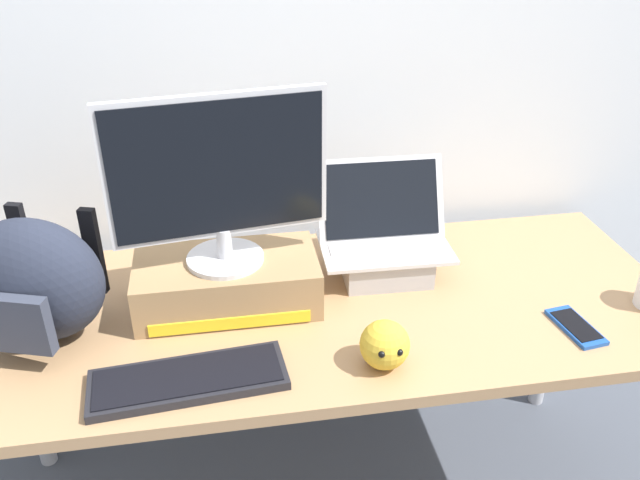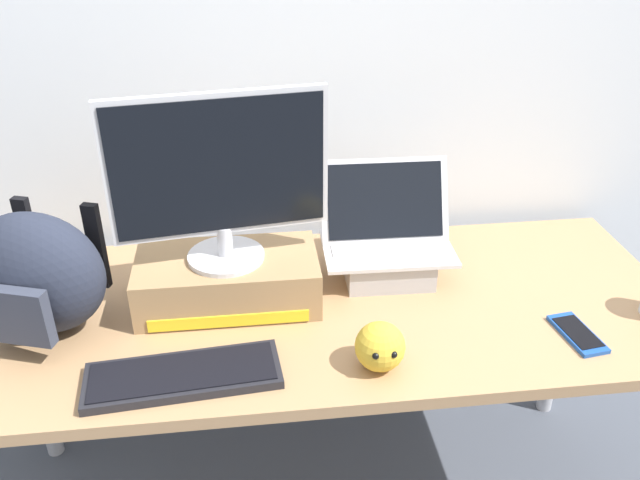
{
  "view_description": "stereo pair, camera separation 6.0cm",
  "coord_description": "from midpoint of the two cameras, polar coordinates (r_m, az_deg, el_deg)",
  "views": [
    {
      "loc": [
        -0.22,
        -1.31,
        1.64
      ],
      "look_at": [
        0.0,
        0.0,
        0.89
      ],
      "focal_mm": 36.99,
      "sensor_mm": 36.0,
      "label": 1
    },
    {
      "loc": [
        -0.16,
        -1.32,
        1.64
      ],
      "look_at": [
        0.0,
        0.0,
        0.89
      ],
      "focal_mm": 36.99,
      "sensor_mm": 36.0,
      "label": 2
    }
  ],
  "objects": [
    {
      "name": "plush_toy",
      "position": [
        1.41,
        4.39,
        -9.04
      ],
      "size": [
        0.11,
        0.11,
        0.11
      ],
      "color": "gold",
      "rests_on": "desk"
    },
    {
      "name": "desktop_monitor",
      "position": [
        1.48,
        -9.89,
        5.2
      ],
      "size": [
        0.49,
        0.18,
        0.4
      ],
      "rotation": [
        0.0,
        0.0,
        0.14
      ],
      "color": "silver",
      "rests_on": "toner_box_yellow"
    },
    {
      "name": "messenger_backpack",
      "position": [
        1.58,
        -24.58,
        -3.28
      ],
      "size": [
        0.37,
        0.31,
        0.29
      ],
      "rotation": [
        0.0,
        0.0,
        -0.32
      ],
      "color": "#232838",
      "rests_on": "desk"
    },
    {
      "name": "back_wall",
      "position": [
        1.82,
        -3.52,
        18.46
      ],
      "size": [
        7.0,
        0.1,
        2.6
      ],
      "primitive_type": "cube",
      "color": "silver",
      "rests_on": "ground"
    },
    {
      "name": "cell_phone",
      "position": [
        1.64,
        20.27,
        -7.06
      ],
      "size": [
        0.09,
        0.16,
        0.01
      ],
      "rotation": [
        0.0,
        0.0,
        0.14
      ],
      "color": "#19479E",
      "rests_on": "desk"
    },
    {
      "name": "open_laptop",
      "position": [
        1.72,
        4.51,
        -0.87
      ],
      "size": [
        0.34,
        0.23,
        0.28
      ],
      "rotation": [
        0.0,
        0.0,
        -0.03
      ],
      "color": "#ADADB2",
      "rests_on": "desk"
    },
    {
      "name": "toner_box_yellow",
      "position": [
        1.61,
        -9.09,
        -3.63
      ],
      "size": [
        0.44,
        0.23,
        0.12
      ],
      "color": "#9E7A51",
      "rests_on": "desk"
    },
    {
      "name": "external_keyboard",
      "position": [
        1.42,
        -12.53,
        -11.71
      ],
      "size": [
        0.41,
        0.17,
        0.02
      ],
      "rotation": [
        0.0,
        0.0,
        0.08
      ],
      "color": "black",
      "rests_on": "desk"
    },
    {
      "name": "desk",
      "position": [
        1.66,
        -1.05,
        -7.54
      ],
      "size": [
        1.77,
        0.71,
        0.71
      ],
      "color": "#A87F56",
      "rests_on": "ground"
    }
  ]
}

